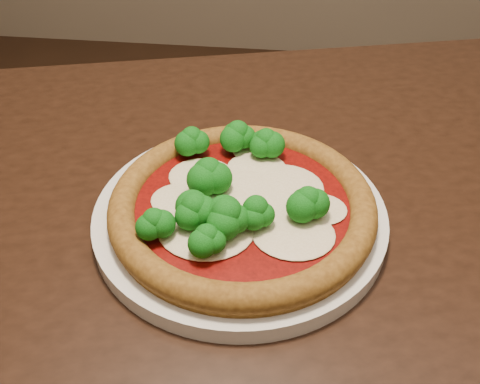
# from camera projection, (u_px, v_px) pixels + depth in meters

# --- Properties ---
(dining_table) EXTENTS (1.35, 1.08, 0.75)m
(dining_table) POSITION_uv_depth(u_px,v_px,m) (220.00, 294.00, 0.60)
(dining_table) COLOR black
(dining_table) RESTS_ON floor
(plate) EXTENTS (0.29, 0.29, 0.02)m
(plate) POSITION_uv_depth(u_px,v_px,m) (240.00, 215.00, 0.54)
(plate) COLOR silver
(plate) RESTS_ON dining_table
(pizza) EXTENTS (0.26, 0.26, 0.06)m
(pizza) POSITION_uv_depth(u_px,v_px,m) (240.00, 202.00, 0.52)
(pizza) COLOR brown
(pizza) RESTS_ON plate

